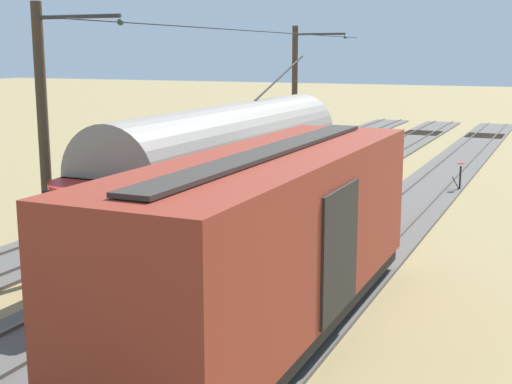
{
  "coord_description": "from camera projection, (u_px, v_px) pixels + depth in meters",
  "views": [
    {
      "loc": [
        -9.8,
        21.47,
        5.92
      ],
      "look_at": [
        -0.99,
        1.69,
        1.62
      ],
      "focal_mm": 49.44,
      "sensor_mm": 36.0,
      "label": 1
    }
  ],
  "objects": [
    {
      "name": "catenary_pole_foreground",
      "position": [
        296.0,
        98.0,
        34.11
      ],
      "size": [
        2.69,
        0.28,
        7.17
      ],
      "color": "#423323",
      "rests_on": "ground"
    },
    {
      "name": "track_adjacent_siding",
      "position": [
        254.0,
        224.0,
        24.58
      ],
      "size": [
        2.8,
        80.0,
        0.18
      ],
      "color": "#56514C",
      "rests_on": "ground"
    },
    {
      "name": "ground_plane",
      "position": [
        250.0,
        227.0,
        24.31
      ],
      "size": [
        220.0,
        220.0,
        0.0
      ],
      "primitive_type": "plane",
      "color": "#937F51"
    },
    {
      "name": "vintage_streetcar",
      "position": [
        229.0,
        170.0,
        22.45
      ],
      "size": [
        2.65,
        15.8,
        5.62
      ],
      "color": "red",
      "rests_on": "ground"
    },
    {
      "name": "catenary_pole_mid_near",
      "position": [
        46.0,
        139.0,
        18.01
      ],
      "size": [
        2.69,
        0.28,
        7.17
      ],
      "color": "#423323",
      "rests_on": "ground"
    },
    {
      "name": "boxcar_adjacent",
      "position": [
        271.0,
        239.0,
        14.45
      ],
      "size": [
        2.96,
        11.23,
        3.85
      ],
      "color": "maroon",
      "rests_on": "ground"
    },
    {
      "name": "track_streetcar_siding",
      "position": [
        377.0,
        237.0,
        22.82
      ],
      "size": [
        2.8,
        80.0,
        0.18
      ],
      "color": "#56514C",
      "rests_on": "ground"
    },
    {
      "name": "track_third_siding",
      "position": [
        147.0,
        212.0,
        26.33
      ],
      "size": [
        2.8,
        80.0,
        0.18
      ],
      "color": "#56514C",
      "rests_on": "ground"
    },
    {
      "name": "switch_stand",
      "position": [
        460.0,
        175.0,
        30.46
      ],
      "size": [
        0.5,
        0.3,
        1.24
      ],
      "color": "black",
      "rests_on": "ground"
    },
    {
      "name": "overhead_wire_run",
      "position": [
        274.0,
        32.0,
        25.11
      ],
      "size": [
        2.49,
        21.97,
        0.18
      ],
      "color": "black",
      "rests_on": "ground"
    }
  ]
}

